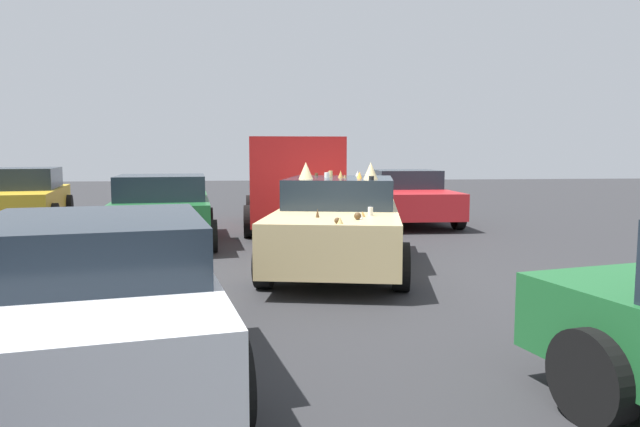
# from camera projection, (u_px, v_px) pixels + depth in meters

# --- Properties ---
(ground_plane) EXTENTS (60.00, 60.00, 0.00)m
(ground_plane) POSITION_uv_depth(u_px,v_px,m) (339.00, 269.00, 9.25)
(ground_plane) COLOR #2D2D30
(art_car_decorated) EXTENTS (4.74, 2.76, 1.71)m
(art_car_decorated) POSITION_uv_depth(u_px,v_px,m) (339.00, 223.00, 9.24)
(art_car_decorated) COLOR #D8BC7F
(art_car_decorated) RESTS_ON ground
(parked_van_near_left) EXTENTS (4.95, 2.27, 2.19)m
(parked_van_near_left) POSITION_uv_depth(u_px,v_px,m) (291.00, 179.00, 14.13)
(parked_van_near_left) COLOR #B21919
(parked_van_near_left) RESTS_ON ground
(parked_sedan_row_back_center) EXTENTS (4.36, 2.62, 1.35)m
(parked_sedan_row_back_center) POSITION_uv_depth(u_px,v_px,m) (98.00, 294.00, 4.75)
(parked_sedan_row_back_center) COLOR white
(parked_sedan_row_back_center) RESTS_ON ground
(parked_sedan_near_right) EXTENTS (4.13, 2.37, 1.42)m
(parked_sedan_near_right) POSITION_uv_depth(u_px,v_px,m) (163.00, 210.00, 11.66)
(parked_sedan_near_right) COLOR #1E602D
(parked_sedan_near_right) RESTS_ON ground
(parked_sedan_behind_left) EXTENTS (4.84, 2.66, 1.47)m
(parked_sedan_behind_left) POSITION_uv_depth(u_px,v_px,m) (23.00, 196.00, 14.93)
(parked_sedan_behind_left) COLOR gold
(parked_sedan_behind_left) RESTS_ON ground
(parked_sedan_row_back_far) EXTENTS (4.37, 2.11, 1.40)m
(parked_sedan_row_back_far) POSITION_uv_depth(u_px,v_px,m) (408.00, 197.00, 15.28)
(parked_sedan_row_back_far) COLOR red
(parked_sedan_row_back_far) RESTS_ON ground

